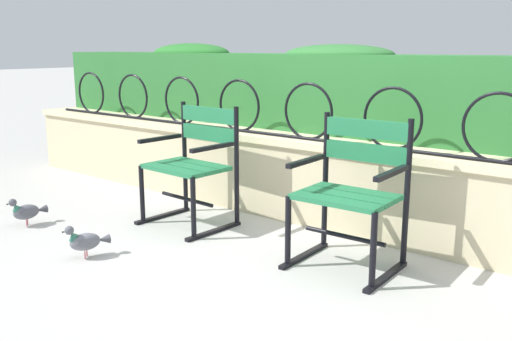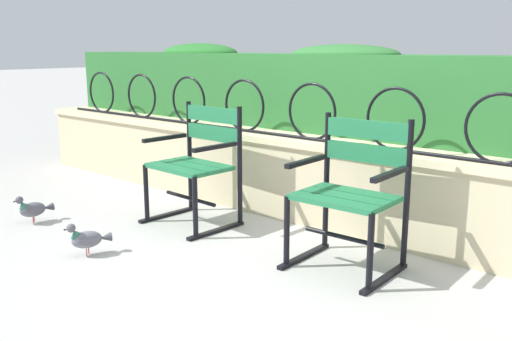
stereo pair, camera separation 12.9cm
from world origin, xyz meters
TOP-DOWN VIEW (x-y plane):
  - ground_plane at (0.00, 0.00)m, footprint 60.00×60.00m
  - stone_wall at (0.00, 0.95)m, footprint 7.00×0.41m
  - iron_arch_fence at (-0.12, 0.88)m, footprint 6.47×0.02m
  - hedge_row at (0.01, 1.41)m, footprint 6.86×0.56m
  - park_chair_left at (-0.78, 0.35)m, footprint 0.63×0.55m
  - park_chair_right at (0.54, 0.36)m, footprint 0.61×0.54m
  - pigeon_near_chairs at (-0.79, -0.60)m, footprint 0.16×0.28m
  - pigeon_far_side at (-1.69, -0.49)m, footprint 0.12×0.29m

SIDE VIEW (x-z plane):
  - ground_plane at x=0.00m, z-range 0.00..0.00m
  - pigeon_near_chairs at x=-0.79m, z-range 0.00..0.22m
  - pigeon_far_side at x=-1.69m, z-range 0.00..0.22m
  - stone_wall at x=0.00m, z-range 0.00..0.63m
  - park_chair_left at x=-0.78m, z-range 0.03..0.91m
  - park_chair_right at x=0.54m, z-range 0.02..0.92m
  - iron_arch_fence at x=-0.12m, z-range 0.61..1.03m
  - hedge_row at x=0.01m, z-range 0.61..1.32m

